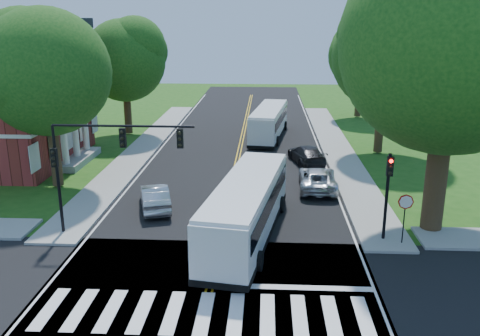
# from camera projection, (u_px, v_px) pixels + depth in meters

# --- Properties ---
(ground) EXTENTS (140.00, 140.00, 0.00)m
(ground) POSITION_uv_depth(u_px,v_px,m) (206.00, 306.00, 19.75)
(ground) COLOR #1E4F13
(ground) RESTS_ON ground
(road) EXTENTS (14.00, 96.00, 0.01)m
(road) POSITION_uv_depth(u_px,v_px,m) (235.00, 172.00, 36.98)
(road) COLOR black
(road) RESTS_ON ground
(cross_road) EXTENTS (60.00, 12.00, 0.01)m
(cross_road) POSITION_uv_depth(u_px,v_px,m) (206.00, 306.00, 19.74)
(cross_road) COLOR black
(cross_road) RESTS_ON ground
(center_line) EXTENTS (0.36, 70.00, 0.01)m
(center_line) POSITION_uv_depth(u_px,v_px,m) (238.00, 157.00, 40.81)
(center_line) COLOR gold
(center_line) RESTS_ON road
(edge_line_w) EXTENTS (0.12, 70.00, 0.01)m
(edge_line_w) POSITION_uv_depth(u_px,v_px,m) (154.00, 156.00, 41.16)
(edge_line_w) COLOR silver
(edge_line_w) RESTS_ON road
(edge_line_e) EXTENTS (0.12, 70.00, 0.01)m
(edge_line_e) POSITION_uv_depth(u_px,v_px,m) (323.00, 159.00, 40.47)
(edge_line_e) COLOR silver
(edge_line_e) RESTS_ON road
(crosswalk) EXTENTS (12.60, 3.00, 0.01)m
(crosswalk) POSITION_uv_depth(u_px,v_px,m) (204.00, 313.00, 19.26)
(crosswalk) COLOR silver
(crosswalk) RESTS_ON road
(stop_bar) EXTENTS (6.60, 0.40, 0.01)m
(stop_bar) POSITION_uv_depth(u_px,v_px,m) (294.00, 287.00, 21.10)
(stop_bar) COLOR silver
(stop_bar) RESTS_ON road
(sidewalk_nw) EXTENTS (2.60, 40.00, 0.15)m
(sidewalk_nw) POSITION_uv_depth(u_px,v_px,m) (145.00, 146.00, 44.09)
(sidewalk_nw) COLOR gray
(sidewalk_nw) RESTS_ON ground
(sidewalk_ne) EXTENTS (2.60, 40.00, 0.15)m
(sidewalk_ne) POSITION_uv_depth(u_px,v_px,m) (337.00, 149.00, 43.25)
(sidewalk_ne) COLOR gray
(sidewalk_ne) RESTS_ON ground
(tree_ne_big) EXTENTS (10.80, 10.80, 14.91)m
(tree_ne_big) POSITION_uv_depth(u_px,v_px,m) (452.00, 43.00, 24.13)
(tree_ne_big) COLOR #392916
(tree_ne_big) RESTS_ON ground
(tree_west_near) EXTENTS (8.00, 8.00, 11.40)m
(tree_west_near) POSITION_uv_depth(u_px,v_px,m) (46.00, 72.00, 31.61)
(tree_west_near) COLOR #392916
(tree_west_near) RESTS_ON ground
(tree_west_far) EXTENTS (7.60, 7.60, 10.67)m
(tree_west_far) POSITION_uv_depth(u_px,v_px,m) (125.00, 61.00, 47.06)
(tree_west_far) COLOR #392916
(tree_west_far) RESTS_ON ground
(tree_east_mid) EXTENTS (8.40, 8.40, 11.93)m
(tree_east_mid) POSITION_uv_depth(u_px,v_px,m) (385.00, 57.00, 39.92)
(tree_east_mid) COLOR #392916
(tree_east_mid) RESTS_ON ground
(tree_east_far) EXTENTS (7.20, 7.20, 10.34)m
(tree_east_far) POSITION_uv_depth(u_px,v_px,m) (361.00, 56.00, 55.48)
(tree_east_far) COLOR #392916
(tree_east_far) RESTS_ON ground
(signal_nw) EXTENTS (7.15, 0.46, 5.66)m
(signal_nw) POSITION_uv_depth(u_px,v_px,m) (101.00, 153.00, 24.96)
(signal_nw) COLOR black
(signal_nw) RESTS_ON ground
(signal_ne) EXTENTS (0.30, 0.46, 4.40)m
(signal_ne) POSITION_uv_depth(u_px,v_px,m) (388.00, 185.00, 24.66)
(signal_ne) COLOR black
(signal_ne) RESTS_ON ground
(stop_sign) EXTENTS (0.76, 0.08, 2.53)m
(stop_sign) POSITION_uv_depth(u_px,v_px,m) (405.00, 207.00, 24.44)
(stop_sign) COLOR black
(stop_sign) RESTS_ON ground
(bus_lead) EXTENTS (4.36, 11.86, 3.00)m
(bus_lead) POSITION_uv_depth(u_px,v_px,m) (247.00, 207.00, 25.62)
(bus_lead) COLOR silver
(bus_lead) RESTS_ON road
(bus_follow) EXTENTS (3.77, 11.01, 2.79)m
(bus_follow) POSITION_uv_depth(u_px,v_px,m) (269.00, 122.00, 47.48)
(bus_follow) COLOR silver
(bus_follow) RESTS_ON road
(hatchback) EXTENTS (2.71, 4.64, 1.44)m
(hatchback) POSITION_uv_depth(u_px,v_px,m) (155.00, 197.00, 29.63)
(hatchback) COLOR #ACAEB3
(hatchback) RESTS_ON road
(suv) EXTENTS (2.56, 5.21, 1.42)m
(suv) POSITION_uv_depth(u_px,v_px,m) (317.00, 179.00, 33.10)
(suv) COLOR silver
(suv) RESTS_ON road
(dark_sedan) EXTENTS (3.03, 5.14, 1.40)m
(dark_sedan) POSITION_uv_depth(u_px,v_px,m) (307.00, 155.00, 38.99)
(dark_sedan) COLOR black
(dark_sedan) RESTS_ON road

